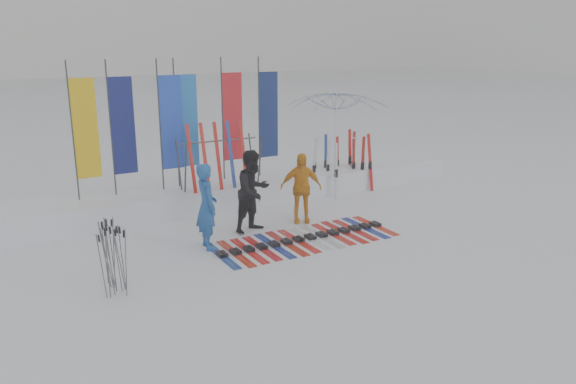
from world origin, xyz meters
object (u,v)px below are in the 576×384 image
person_blue (207,206)px  person_yellow (301,188)px  tent_canopy (336,135)px  person_black (253,191)px  ski_row (305,238)px  ski_rack (220,156)px

person_blue → person_yellow: bearing=-74.2°
person_yellow → tent_canopy: (3.12, 3.12, 0.56)m
person_blue → person_black: (1.32, 0.51, 0.03)m
person_black → ski_row: (0.68, -1.11, -0.90)m
person_blue → tent_canopy: 6.80m
person_black → tent_canopy: 5.42m
person_blue → ski_rack: bearing=-24.7°
person_blue → person_yellow: (2.58, 0.54, -0.07)m
person_yellow → tent_canopy: tent_canopy is taller
person_blue → tent_canopy: tent_canopy is taller
ski_rack → person_blue: bearing=-118.6°
person_yellow → ski_rack: bearing=146.8°
tent_canopy → ski_rack: (-4.36, -1.21, -0.02)m
person_black → ski_rack: person_black is taller
person_yellow → ski_row: bearing=-93.2°
person_black → ski_row: bearing=-76.1°
tent_canopy → person_yellow: bearing=-135.0°
person_black → ski_row: person_black is taller
tent_canopy → ski_row: bearing=-130.9°
ski_row → person_yellow: bearing=63.1°
person_blue → ski_rack: 2.84m
ski_rack → tent_canopy: bearing=15.5°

